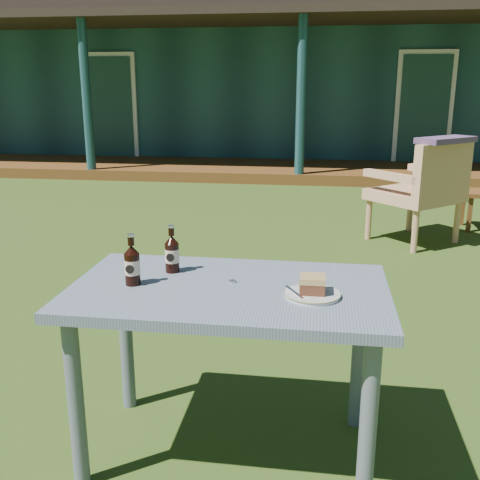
% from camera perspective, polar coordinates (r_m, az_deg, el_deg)
% --- Properties ---
extents(ground, '(80.00, 80.00, 0.00)m').
position_cam_1_polar(ground, '(3.87, 2.80, -6.58)').
color(ground, '#334916').
extents(pavilion, '(15.80, 8.30, 3.45)m').
position_cam_1_polar(pavilion, '(12.96, 7.11, 16.15)').
color(pavilion, '#183B3F').
rests_on(pavilion, ground).
extents(cafe_table, '(1.20, 0.70, 0.72)m').
position_cam_1_polar(cafe_table, '(2.16, -1.16, -7.27)').
color(cafe_table, slate).
rests_on(cafe_table, ground).
extents(plate, '(0.20, 0.20, 0.01)m').
position_cam_1_polar(plate, '(2.05, 7.37, -5.48)').
color(plate, silver).
rests_on(plate, cafe_table).
extents(cake_slice, '(0.09, 0.09, 0.06)m').
position_cam_1_polar(cake_slice, '(2.04, 7.38, -4.46)').
color(cake_slice, '#502919').
rests_on(cake_slice, plate).
extents(fork, '(0.08, 0.13, 0.00)m').
position_cam_1_polar(fork, '(2.04, 5.53, -5.30)').
color(fork, silver).
rests_on(fork, plate).
extents(cola_bottle_near, '(0.06, 0.06, 0.19)m').
position_cam_1_polar(cola_bottle_near, '(2.28, -6.93, -1.36)').
color(cola_bottle_near, black).
rests_on(cola_bottle_near, cafe_table).
extents(cola_bottle_far, '(0.06, 0.06, 0.20)m').
position_cam_1_polar(cola_bottle_far, '(2.16, -10.90, -2.47)').
color(cola_bottle_far, black).
rests_on(cola_bottle_far, cafe_table).
extents(bottle_cap, '(0.03, 0.03, 0.01)m').
position_cam_1_polar(bottle_cap, '(2.17, -0.77, -4.23)').
color(bottle_cap, silver).
rests_on(bottle_cap, cafe_table).
extents(armchair_left, '(0.97, 0.97, 0.96)m').
position_cam_1_polar(armchair_left, '(5.48, 18.15, 5.16)').
color(armchair_left, tan).
rests_on(armchair_left, ground).
extents(floral_throw, '(0.59, 0.56, 0.05)m').
position_cam_1_polar(floral_throw, '(5.30, 20.21, 9.53)').
color(floral_throw, '#573C5F').
rests_on(floral_throw, armchair_left).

